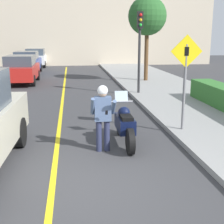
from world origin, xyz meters
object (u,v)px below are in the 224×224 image
Objects in this scene: motorcycle at (125,125)px; street_tree at (147,16)px; person_biker at (103,112)px; crossing_sign at (185,74)px; parked_car_white at (36,57)px; parked_car_blue at (27,62)px; parked_car_red at (21,69)px; traffic_light at (140,37)px.

motorcycle is 0.45× the size of street_tree.
crossing_sign is (2.43, 1.10, 0.76)m from person_biker.
crossing_sign is at bearing -73.75° from parked_car_white.
street_tree is 10.28m from parked_car_blue.
street_tree is (1.40, 10.37, 2.16)m from crossing_sign.
person_biker is at bearing -80.26° from parked_car_white.
motorcycle is 0.52× the size of parked_car_red.
parked_car_red and parked_car_blue have the same top height.
parked_car_blue is at bearing 111.72° from crossing_sign.
motorcycle is 12.36m from parked_car_red.
parked_car_blue is (-6.47, 16.24, -0.90)m from crossing_sign.
crossing_sign is 10.69m from street_tree.
traffic_light is at bearing -107.85° from street_tree.
traffic_light is (0.03, 6.15, 0.98)m from crossing_sign.
traffic_light reaches higher than parked_car_white.
crossing_sign is 12.58m from parked_car_red.
street_tree is at bearing -36.72° from parked_car_blue.
parked_car_red is (-6.14, 10.95, -0.90)m from crossing_sign.
parked_car_red is at bearing 119.31° from crossing_sign.
street_tree reaches higher than parked_car_blue.
parked_car_red is 10.94m from parked_car_white.
street_tree is at bearing 82.34° from crossing_sign.
motorcycle is at bearing -106.25° from street_tree.
street_tree is 1.18× the size of parked_car_red.
motorcycle is 0.59× the size of traffic_light.
motorcycle is 0.52× the size of parked_car_white.
parked_car_red is (-4.33, 11.57, 0.35)m from motorcycle.
parked_car_white is at bearing 89.08° from parked_car_blue.
traffic_light is 8.05m from parked_car_red.
parked_car_red is at bearing 110.54° from motorcycle.
traffic_light is (2.47, 7.25, 1.74)m from person_biker.
street_tree is 14.22m from parked_car_white.
parked_car_white reaches higher than person_biker.
person_biker is 12.45m from street_tree.
person_biker is at bearing -108.80° from traffic_light.
crossing_sign is at bearing -68.28° from parked_car_blue.
crossing_sign is 6.23m from traffic_light.
parked_car_white is at bearing 91.23° from parked_car_red.
crossing_sign is (1.81, 0.62, 1.25)m from motorcycle.
parked_car_blue is (-4.66, 16.86, 0.35)m from motorcycle.
street_tree reaches higher than parked_car_red.
street_tree is (3.21, 11.00, 3.41)m from motorcycle.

